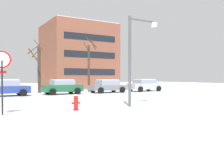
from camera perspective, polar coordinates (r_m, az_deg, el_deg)
ground_plane at (r=14.11m, az=-13.45°, el=-5.27°), size 120.00×120.00×0.00m
road_surface at (r=17.88m, az=-17.29°, el=-3.86°), size 80.00×9.86×0.00m
stop_sign at (r=11.80m, az=-24.07°, el=2.96°), size 0.75×0.15×2.83m
fire_hydrant at (r=12.58m, az=-8.33°, el=-4.23°), size 0.44×0.30×0.80m
street_lamp at (r=14.33m, az=5.47°, el=7.71°), size 2.03×0.36×5.13m
parked_car_blue at (r=23.73m, az=-23.28°, el=-0.79°), size 3.93×2.09×1.48m
parked_car_green at (r=24.79m, az=-11.40°, el=-0.62°), size 3.82×1.98×1.46m
parked_car_gray at (r=26.92m, az=-1.05°, el=-0.46°), size 4.09×2.05×1.43m
parked_car_silver at (r=29.81m, az=7.52°, el=-0.24°), size 4.21×2.17×1.45m
tree_far_left at (r=28.66m, az=-5.35°, el=4.26°), size 1.60×1.27×6.19m
tree_far_mid at (r=27.53m, az=-16.62°, el=3.62°), size 1.58×2.20×5.64m
building_far_right at (r=39.50m, az=-7.84°, el=6.29°), size 10.00×9.14×9.90m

